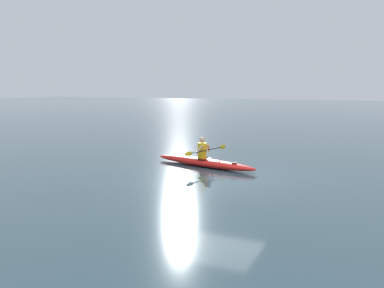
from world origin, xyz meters
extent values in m
plane|color=#334C56|center=(0.00, 0.00, 0.00)|extent=(160.00, 160.00, 0.00)
ellipsoid|color=red|center=(1.22, -1.42, 0.15)|extent=(4.42, 1.68, 0.31)
torus|color=black|center=(1.20, -1.42, 0.29)|extent=(0.69, 0.69, 0.04)
cylinder|color=black|center=(-0.06, -1.10, 0.30)|extent=(0.18, 0.18, 0.02)
cylinder|color=yellow|center=(1.29, -1.44, 0.59)|extent=(0.33, 0.33, 0.56)
sphere|color=tan|center=(1.29, -1.44, 0.98)|extent=(0.21, 0.21, 0.21)
cylinder|color=black|center=(1.10, -1.39, 0.62)|extent=(0.54, 2.04, 0.03)
ellipsoid|color=gold|center=(0.84, -2.41, 0.62)|extent=(0.14, 0.40, 0.17)
ellipsoid|color=gold|center=(1.36, -0.37, 0.62)|extent=(0.14, 0.40, 0.17)
cylinder|color=tan|center=(1.15, -1.68, 0.67)|extent=(0.18, 0.30, 0.34)
cylinder|color=tan|center=(1.28, -1.16, 0.67)|extent=(0.24, 0.26, 0.34)
camera|label=1|loc=(-4.45, 12.09, 2.93)|focal=37.70mm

